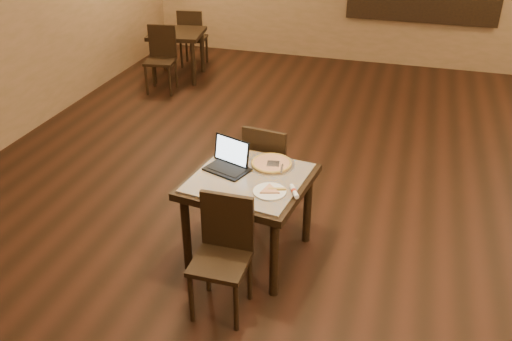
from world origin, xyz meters
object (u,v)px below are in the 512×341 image
(tiled_table, at_px, (249,188))
(laptop, at_px, (229,161))
(other_table_b, at_px, (177,40))
(other_table_b_chair_near, at_px, (161,55))
(chair_main_far, at_px, (268,166))
(pizza_pan, at_px, (271,165))
(chair_main_near, at_px, (224,248))
(other_table_b_chair_far, at_px, (192,35))

(tiled_table, bearing_deg, laptop, 159.78)
(other_table_b, xyz_separation_m, other_table_b_chair_near, (-0.01, -0.55, -0.07))
(chair_main_far, relative_size, other_table_b, 1.06)
(pizza_pan, height_order, other_table_b_chair_near, other_table_b_chair_near)
(pizza_pan, bearing_deg, chair_main_far, 108.98)
(laptop, distance_m, other_table_b_chair_near, 3.95)
(tiled_table, xyz_separation_m, other_table_b, (-2.37, 3.93, -0.06))
(laptop, relative_size, other_table_b_chair_near, 0.43)
(chair_main_near, height_order, other_table_b_chair_far, other_table_b_chair_far)
(laptop, xyz_separation_m, other_table_b_chair_far, (-2.16, 4.37, -0.30))
(pizza_pan, bearing_deg, chair_main_near, -98.00)
(other_table_b_chair_near, bearing_deg, chair_main_near, -68.28)
(other_table_b_chair_near, bearing_deg, other_table_b_chair_far, 79.62)
(tiled_table, bearing_deg, pizza_pan, 70.80)
(chair_main_near, distance_m, other_table_b_chair_near, 4.66)
(tiled_table, height_order, other_table_b_chair_far, other_table_b_chair_far)
(tiled_table, bearing_deg, other_table_b_chair_far, 125.14)
(chair_main_near, relative_size, laptop, 2.27)
(tiled_table, height_order, chair_main_far, chair_main_far)
(tiled_table, relative_size, laptop, 2.57)
(tiled_table, relative_size, chair_main_near, 1.13)
(chair_main_near, bearing_deg, other_table_b, 116.86)
(tiled_table, distance_m, pizza_pan, 0.29)
(chair_main_far, height_order, pizza_pan, chair_main_far)
(tiled_table, distance_m, other_table_b_chair_far, 5.06)
(other_table_b, relative_size, other_table_b_chair_near, 0.94)
(chair_main_far, height_order, other_table_b_chair_near, chair_main_far)
(tiled_table, xyz_separation_m, pizza_pan, (0.12, 0.24, 0.11))
(pizza_pan, height_order, other_table_b, pizza_pan)
(chair_main_near, distance_m, pizza_pan, 0.90)
(pizza_pan, distance_m, other_table_b_chair_near, 4.03)
(laptop, height_order, other_table_b, laptop)
(tiled_table, relative_size, other_table_b_chair_far, 1.10)
(chair_main_near, height_order, chair_main_far, chair_main_far)
(other_table_b, bearing_deg, other_table_b_chair_near, -100.38)
(chair_main_far, relative_size, laptop, 2.34)
(chair_main_far, xyz_separation_m, laptop, (-0.19, -0.51, 0.30))
(chair_main_near, xyz_separation_m, chair_main_far, (-0.01, 1.24, 0.01))
(tiled_table, bearing_deg, other_table_b, 128.46)
(tiled_table, distance_m, other_table_b_chair_near, 4.14)
(tiled_table, relative_size, other_table_b, 1.17)
(laptop, relative_size, other_table_b, 0.45)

